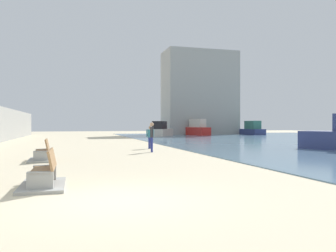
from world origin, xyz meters
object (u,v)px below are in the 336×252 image
at_px(person_standing, 152,135).
at_px(boat_distant, 250,130).
at_px(bench_near, 44,178).
at_px(bench_far, 42,156).
at_px(person_walking, 150,136).
at_px(boat_nearest, 161,131).
at_px(boat_mid_bay, 195,129).

bearing_deg(person_standing, boat_distant, 51.68).
relative_size(bench_near, bench_far, 0.99).
bearing_deg(boat_distant, bench_near, -125.78).
relative_size(person_walking, boat_nearest, 0.27).
bearing_deg(bench_far, boat_distant, 48.31).
height_order(person_walking, boat_nearest, boat_nearest).
bearing_deg(bench_near, bench_far, 94.91).
xyz_separation_m(boat_mid_bay, boat_nearest, (-6.32, -3.50, -0.14)).
height_order(boat_mid_bay, boat_distant, boat_mid_bay).
relative_size(bench_far, boat_nearest, 0.37).
bearing_deg(boat_mid_bay, bench_far, -120.66).
distance_m(boat_mid_bay, boat_distant, 9.35).
bearing_deg(boat_mid_bay, boat_distant, -3.08).
xyz_separation_m(person_walking, boat_nearest, (6.79, 23.19, -0.08)).
distance_m(person_walking, person_standing, 3.00).
height_order(bench_far, boat_distant, boat_distant).
bearing_deg(person_standing, person_walking, 79.09).
relative_size(bench_near, boat_distant, 0.32).
bearing_deg(boat_distant, boat_mid_bay, 176.92).
height_order(person_standing, boat_nearest, boat_nearest).
xyz_separation_m(person_standing, boat_distant, (23.02, 29.13, -0.21)).
relative_size(person_walking, boat_distant, 0.24).
relative_size(bench_near, person_walking, 1.37).
distance_m(bench_near, boat_distant, 48.29).
height_order(person_walking, boat_mid_bay, boat_mid_bay).
relative_size(person_walking, boat_mid_bay, 0.21).
height_order(person_walking, person_standing, person_standing).
bearing_deg(bench_far, boat_mid_bay, 59.34).
bearing_deg(bench_far, person_standing, 29.13).
xyz_separation_m(bench_near, boat_distant, (28.23, 39.17, 0.59)).
xyz_separation_m(boat_mid_bay, boat_distant, (9.34, -0.50, -0.11)).
xyz_separation_m(bench_far, person_standing, (5.80, 3.23, 0.80)).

